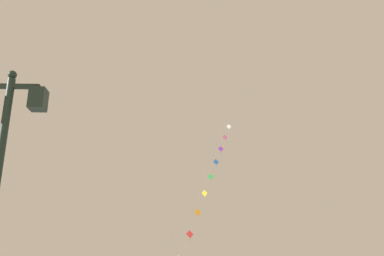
# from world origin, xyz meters

# --- Properties ---
(twin_lantern_lamp_post) EXTENTS (1.33, 0.28, 5.01)m
(twin_lantern_lamp_post) POSITION_xyz_m (-1.72, 6.65, 3.46)
(twin_lantern_lamp_post) COLOR #1E2D23
(twin_lantern_lamp_post) RESTS_ON ground_plane
(kite_train) EXTENTS (4.53, 11.25, 11.54)m
(kite_train) POSITION_xyz_m (3.31, 24.48, 6.20)
(kite_train) COLOR brown
(kite_train) RESTS_ON ground_plane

